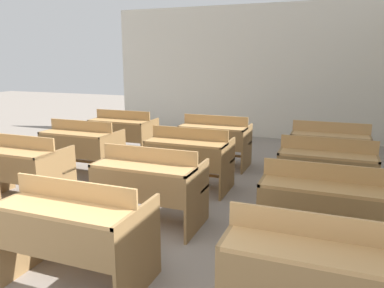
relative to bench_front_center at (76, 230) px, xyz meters
The scene contains 12 objects.
wall_back 6.30m from the bench_front_center, 91.39° to the left, with size 6.23×0.06×2.91m.
bench_front_center is the anchor object (origin of this frame).
bench_front_right 1.76m from the bench_front_center, ahead, with size 1.08×0.68×0.85m.
bench_second_left 2.12m from the bench_front_center, 145.97° to the left, with size 1.08×0.68×0.85m.
bench_second_center 1.17m from the bench_front_center, 88.53° to the left, with size 1.08×0.68×0.85m.
bench_second_right 2.12m from the bench_front_center, 33.77° to the left, with size 1.08×0.68×0.85m.
bench_third_left 2.93m from the bench_front_center, 126.19° to the left, with size 1.08×0.68×0.85m.
bench_third_center 2.38m from the bench_front_center, 89.72° to the left, with size 1.08×0.68×0.85m.
bench_third_right 2.94m from the bench_front_center, 53.17° to the left, with size 1.08×0.68×0.85m.
bench_back_left 3.96m from the bench_front_center, 115.95° to the left, with size 1.08×0.68×0.85m.
bench_back_center 3.57m from the bench_front_center, 89.97° to the left, with size 1.08×0.68×0.85m.
bench_back_right 3.97m from the bench_front_center, 63.46° to the left, with size 1.08×0.68×0.85m.
Camera 1 is at (1.95, -1.01, 1.75)m, focal length 35.00 mm.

